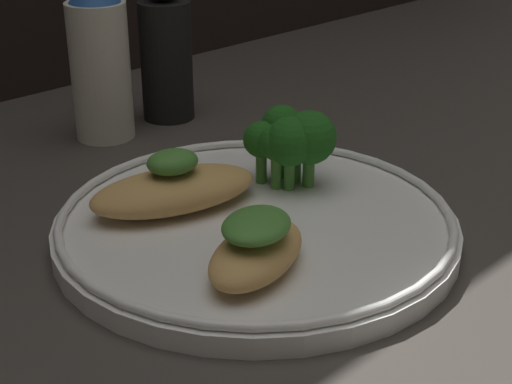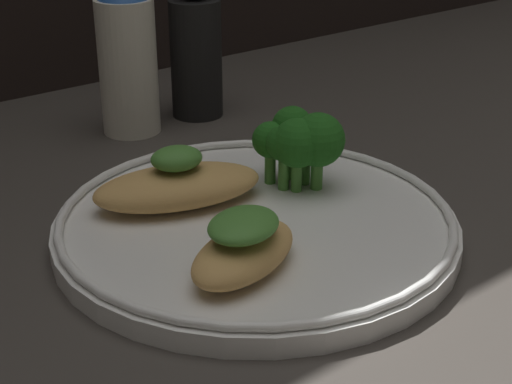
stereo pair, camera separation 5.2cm
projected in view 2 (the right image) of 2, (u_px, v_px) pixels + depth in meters
ground_plane at (256, 243)px, 53.88cm from camera, size 180.00×180.00×1.00cm
plate at (256, 224)px, 53.24cm from camera, size 27.40×27.40×2.00cm
grilled_meat_front at (244, 247)px, 46.25cm from camera, size 9.72×7.34×3.77cm
grilled_meat_middle at (178, 184)px, 54.52cm from camera, size 13.04×8.99×4.28cm
broccoli_bunch at (299, 140)px, 56.28cm from camera, size 5.34×6.21×5.79cm
sauce_bottle at (127, 56)px, 69.21cm from camera, size 5.22×5.22×14.72cm
pepper_grinder at (196, 51)px, 73.59cm from camera, size 4.87×4.87×14.25cm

